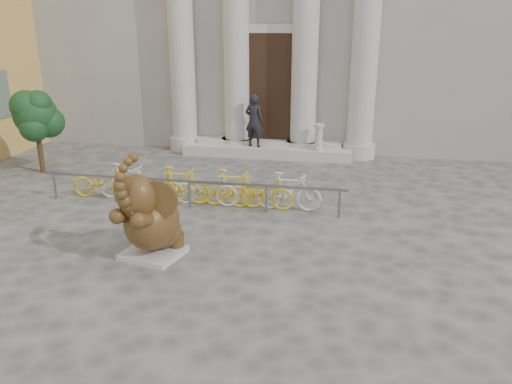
% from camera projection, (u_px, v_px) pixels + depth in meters
% --- Properties ---
extents(ground, '(80.00, 80.00, 0.00)m').
position_uv_depth(ground, '(183.00, 281.00, 9.20)').
color(ground, '#474442').
rests_on(ground, ground).
extents(entrance_steps, '(6.00, 1.20, 0.36)m').
position_uv_depth(entrance_steps, '(268.00, 151.00, 17.89)').
color(entrance_steps, '#A8A59E').
rests_on(entrance_steps, ground).
extents(elephant_statue, '(1.46, 1.76, 2.24)m').
position_uv_depth(elephant_statue, '(150.00, 219.00, 9.91)').
color(elephant_statue, '#A8A59E').
rests_on(elephant_statue, ground).
extents(bike_rack, '(8.00, 0.53, 1.00)m').
position_uv_depth(bike_rack, '(192.00, 186.00, 12.96)').
color(bike_rack, slate).
rests_on(bike_rack, ground).
extents(tree, '(1.51, 1.37, 2.61)m').
position_uv_depth(tree, '(36.00, 116.00, 15.32)').
color(tree, '#332114').
rests_on(tree, ground).
extents(pedestrian, '(0.76, 0.58, 1.85)m').
position_uv_depth(pedestrian, '(254.00, 121.00, 17.44)').
color(pedestrian, black).
rests_on(pedestrian, entrance_steps).
extents(balustrade_post, '(0.37, 0.37, 0.91)m').
position_uv_depth(balustrade_post, '(319.00, 138.00, 17.09)').
color(balustrade_post, '#A8A59E').
rests_on(balustrade_post, entrance_steps).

